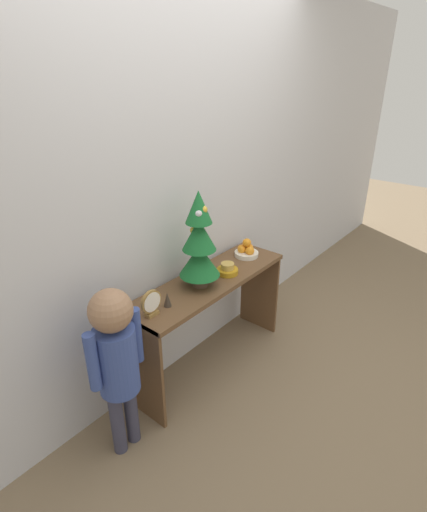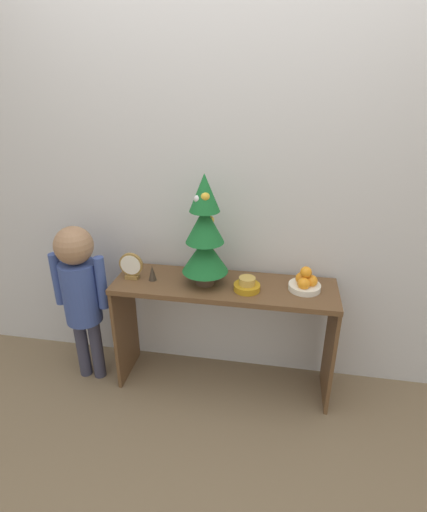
{
  "view_description": "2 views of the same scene",
  "coord_description": "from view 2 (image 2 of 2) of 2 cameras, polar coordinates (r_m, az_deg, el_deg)",
  "views": [
    {
      "loc": [
        -1.75,
        -1.28,
        1.94
      ],
      "look_at": [
        0.02,
        0.17,
        0.85
      ],
      "focal_mm": 28.0,
      "sensor_mm": 36.0,
      "label": 1
    },
    {
      "loc": [
        0.28,
        -1.75,
        1.74
      ],
      "look_at": [
        -0.06,
        0.16,
        0.87
      ],
      "focal_mm": 28.0,
      "sensor_mm": 36.0,
      "label": 2
    }
  ],
  "objects": [
    {
      "name": "child_figure",
      "position": [
        2.43,
        -18.53,
        -4.1
      ],
      "size": [
        0.33,
        0.22,
        1.0
      ],
      "color": "#38384C",
      "rests_on": "ground_plane"
    },
    {
      "name": "desk_clock",
      "position": [
        2.29,
        -11.69,
        -1.44
      ],
      "size": [
        0.14,
        0.04,
        0.16
      ],
      "color": "olive",
      "rests_on": "console_table"
    },
    {
      "name": "back_wall",
      "position": [
        2.23,
        2.58,
        11.52
      ],
      "size": [
        7.0,
        0.05,
        2.5
      ],
      "primitive_type": "cube",
      "color": "silver",
      "rests_on": "ground_plane"
    },
    {
      "name": "mini_tree",
      "position": [
        2.11,
        -1.24,
        3.15
      ],
      "size": [
        0.25,
        0.25,
        0.62
      ],
      "color": "#4C3828",
      "rests_on": "console_table"
    },
    {
      "name": "fruit_bowl",
      "position": [
        2.2,
        12.96,
        -3.73
      ],
      "size": [
        0.17,
        0.17,
        0.14
      ],
      "color": "silver",
      "rests_on": "console_table"
    },
    {
      "name": "ground_plane",
      "position": [
        2.49,
        0.67,
        -20.18
      ],
      "size": [
        12.0,
        12.0,
        0.0
      ],
      "primitive_type": "plane",
      "color": "#7A664C"
    },
    {
      "name": "console_table",
      "position": [
        2.29,
        1.49,
        -7.31
      ],
      "size": [
        1.24,
        0.36,
        0.69
      ],
      "color": "brown",
      "rests_on": "ground_plane"
    },
    {
      "name": "figurine",
      "position": [
        2.27,
        -8.74,
        -2.4
      ],
      "size": [
        0.05,
        0.05,
        0.09
      ],
      "color": "#382D23",
      "rests_on": "console_table"
    },
    {
      "name": "singing_bowl",
      "position": [
        2.15,
        4.8,
        -4.19
      ],
      "size": [
        0.14,
        0.14,
        0.08
      ],
      "color": "#B78419",
      "rests_on": "console_table"
    }
  ]
}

